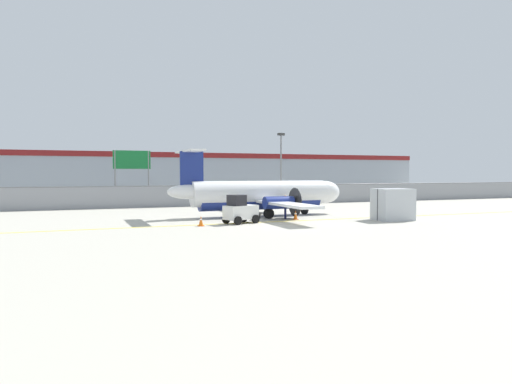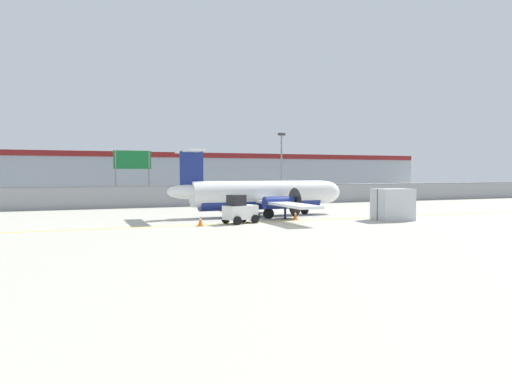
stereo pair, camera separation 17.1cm
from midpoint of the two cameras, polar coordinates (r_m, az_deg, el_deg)
ground_plane at (r=31.09m, az=3.14°, el=-3.69°), size 140.00×140.00×0.01m
perimeter_fence at (r=46.02m, az=-5.07°, el=-0.33°), size 98.00×0.10×2.10m
parking_lot_strip at (r=57.20m, az=-8.26°, el=-0.87°), size 98.00×17.00×0.12m
background_building at (r=75.25m, az=-11.41°, el=2.32°), size 91.00×8.10×6.50m
commuter_airplane at (r=34.97m, az=0.83°, el=-0.38°), size 14.11×16.03×4.92m
baggage_tug at (r=29.75m, az=-2.14°, el=-2.31°), size 2.57×2.02×1.88m
ground_crew_worker at (r=32.91m, az=3.54°, el=-1.69°), size 0.46×0.53×1.70m
cargo_container at (r=33.21m, az=16.58°, el=-1.49°), size 2.55×2.18×2.20m
traffic_cone_near_left at (r=28.51m, az=-7.07°, el=-3.63°), size 0.36×0.36×0.64m
traffic_cone_near_right at (r=32.40m, az=4.81°, el=-2.89°), size 0.36×0.36×0.64m
parked_car_0 at (r=51.79m, az=-21.21°, el=-0.43°), size 4.34×2.31×1.58m
parked_car_1 at (r=55.40m, az=-14.26°, el=-0.17°), size 4.22×2.05×1.58m
parked_car_2 at (r=55.23m, az=-7.46°, el=-0.12°), size 4.26×2.13×1.58m
parked_car_3 at (r=54.12m, az=-0.26°, el=-0.15°), size 4.36×2.35×1.58m
parked_car_4 at (r=57.58m, az=5.53°, el=-0.01°), size 4.29×2.19×1.58m
apron_light_pole at (r=45.64m, az=3.04°, el=3.65°), size 0.70×0.30×7.27m
highway_sign at (r=46.52m, az=-15.36°, el=3.35°), size 3.60×0.14×5.50m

